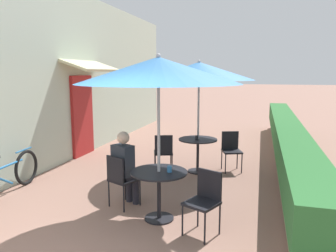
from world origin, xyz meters
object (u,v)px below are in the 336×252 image
seated_patron_near_left (126,165)px  cafe_chair_mid_left (231,148)px  patio_table_mid (198,147)px  cafe_chair_near_right (205,197)px  patio_umbrella_mid (199,71)px  coffee_cup_near (169,169)px  bicycle_leaning (7,175)px  patio_umbrella_near (158,71)px  coffee_cup_mid (197,138)px  patio_table_near (159,183)px  cafe_chair_near_left (121,177)px  cafe_chair_mid_right (163,150)px

seated_patron_near_left → cafe_chair_mid_left: (1.48, 2.48, -0.17)m
patio_table_mid → cafe_chair_mid_left: bearing=25.5°
cafe_chair_near_right → patio_umbrella_mid: (-0.62, 2.74, 1.69)m
cafe_chair_near_right → patio_table_mid: (-0.62, 2.74, 0.04)m
coffee_cup_near → bicycle_leaning: coffee_cup_near is taller
patio_umbrella_near → coffee_cup_mid: patio_umbrella_near is taller
coffee_cup_mid → bicycle_leaning: (-3.01, -2.22, -0.43)m
seated_patron_near_left → bicycle_leaning: (-2.24, -0.14, -0.33)m
patio_table_near → cafe_chair_mid_left: 2.94m
patio_table_near → coffee_cup_mid: bearing=87.8°
patio_umbrella_near → coffee_cup_near: size_ratio=27.12×
cafe_chair_near_left → cafe_chair_mid_left: size_ratio=1.00×
cafe_chair_mid_right → bicycle_leaning: (-2.34, -1.96, -0.16)m
coffee_cup_near → patio_table_mid: size_ratio=0.11×
cafe_chair_mid_left → cafe_chair_near_right: bearing=68.8°
cafe_chair_near_right → coffee_cup_near: (-0.57, 0.26, 0.27)m
seated_patron_near_left → coffee_cup_near: seated_patron_near_left is taller
cafe_chair_near_left → cafe_chair_near_right: size_ratio=1.00×
patio_umbrella_mid → bicycle_leaning: size_ratio=1.36×
cafe_chair_mid_right → cafe_chair_mid_left: bearing=5.7°
seated_patron_near_left → cafe_chair_near_right: bearing=1.5°
cafe_chair_mid_left → cafe_chair_near_left: bearing=39.6°
seated_patron_near_left → coffee_cup_near: (0.84, -0.33, 0.10)m
cafe_chair_mid_right → coffee_cup_mid: size_ratio=9.67×
coffee_cup_near → patio_umbrella_mid: patio_umbrella_mid is taller
cafe_chair_near_left → coffee_cup_mid: (0.82, 2.18, 0.27)m
patio_table_near → bicycle_leaning: size_ratio=0.47×
patio_umbrella_near → cafe_chair_mid_right: bearing=105.0°
seated_patron_near_left → patio_umbrella_mid: bearing=94.1°
cafe_chair_mid_left → bicycle_leaning: cafe_chair_mid_left is taller
bicycle_leaning → seated_patron_near_left: bearing=-0.6°
cafe_chair_near_right → bicycle_leaning: bearing=17.3°
patio_table_near → cafe_chair_mid_right: cafe_chair_mid_right is taller
cafe_chair_near_left → patio_umbrella_mid: 2.94m
coffee_cup_near → coffee_cup_mid: bearing=91.6°
patio_table_mid → coffee_cup_mid: bearing=-103.2°
patio_table_near → patio_umbrella_near: 1.65m
seated_patron_near_left → cafe_chair_near_left: bearing=-90.0°
patio_table_near → cafe_chair_mid_left: bearing=74.2°
seated_patron_near_left → cafe_chair_mid_right: size_ratio=1.44×
patio_umbrella_near → cafe_chair_mid_right: 2.81m
patio_table_near → bicycle_leaning: bicycle_leaning is taller
seated_patron_near_left → bicycle_leaning: bearing=-152.1°
seated_patron_near_left → cafe_chair_mid_right: bearing=111.2°
patio_umbrella_near → cafe_chair_near_left: size_ratio=2.81×
coffee_cup_near → cafe_chair_mid_right: 2.29m
cafe_chair_near_left → cafe_chair_near_right: 1.53m
patio_table_near → patio_umbrella_mid: size_ratio=0.35×
patio_table_mid → coffee_cup_mid: (-0.02, -0.07, 0.23)m
cafe_chair_mid_left → seated_patron_near_left: bearing=39.4°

